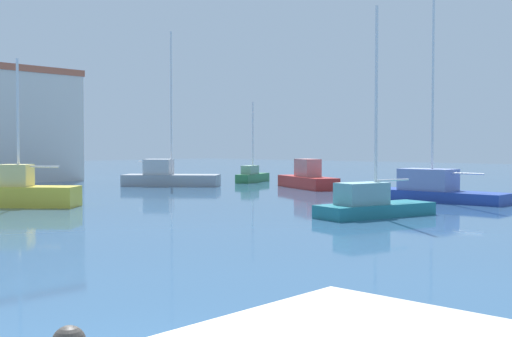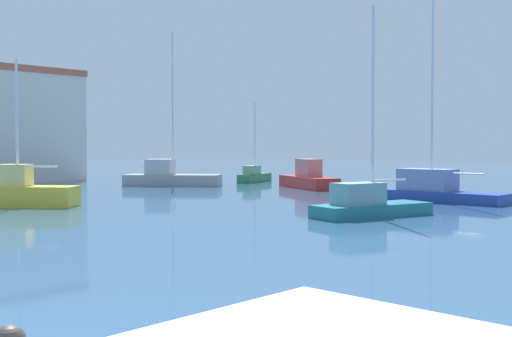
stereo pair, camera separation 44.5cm
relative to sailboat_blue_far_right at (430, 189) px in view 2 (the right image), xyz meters
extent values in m
plane|color=#2D5175|center=(-10.78, 10.32, -0.62)|extent=(160.00, 160.00, 0.00)
cube|color=#233D93|center=(0.00, -0.08, -0.36)|extent=(2.06, 7.66, 0.53)
cube|color=#6E7DB1|center=(0.00, 0.14, 0.45)|extent=(1.67, 2.68, 1.09)
cylinder|color=silver|center=(0.00, -0.08, 4.78)|extent=(0.12, 0.12, 9.74)
cylinder|color=silver|center=(-0.02, -1.45, 0.81)|extent=(0.11, 2.67, 0.08)
cube|color=#28703D|center=(6.22, 18.03, -0.30)|extent=(4.26, 2.32, 0.64)
cube|color=gray|center=(5.74, 17.87, 0.34)|extent=(1.78, 1.29, 0.65)
cylinder|color=silver|center=(6.22, 18.03, 2.78)|extent=(0.12, 0.12, 5.51)
cube|color=#B22823|center=(3.42, 10.54, -0.24)|extent=(4.21, 6.10, 0.77)
cube|color=#C4716E|center=(3.40, 10.50, 0.73)|extent=(1.85, 2.29, 1.16)
cube|color=gold|center=(-15.61, 12.36, -0.15)|extent=(4.61, 5.19, 0.93)
cube|color=#DFCD77|center=(-15.69, 12.47, 0.81)|extent=(1.64, 1.69, 1.00)
cylinder|color=silver|center=(-15.61, 12.36, 3.21)|extent=(0.12, 0.12, 5.80)
cylinder|color=silver|center=(-15.00, 11.61, 1.21)|extent=(1.24, 1.51, 0.08)
cube|color=#1E707A|center=(-8.07, -1.80, -0.37)|extent=(5.27, 2.91, 0.50)
cube|color=#6B9CA2|center=(-8.76, -1.61, 0.31)|extent=(2.17, 1.60, 0.85)
cylinder|color=silver|center=(-8.07, -1.80, 3.74)|extent=(0.12, 0.12, 7.72)
cylinder|color=silver|center=(-7.20, -2.04, 0.78)|extent=(1.71, 0.54, 0.08)
cube|color=gray|center=(-1.05, 19.01, -0.23)|extent=(5.81, 6.62, 0.79)
cube|color=#ADB0B5|center=(-1.60, 19.74, 0.70)|extent=(2.51, 2.52, 1.07)
cylinder|color=silver|center=(-1.05, 19.01, 5.12)|extent=(0.12, 0.12, 9.90)
cylinder|color=silver|center=(-1.77, 19.96, 1.07)|extent=(1.46, 1.89, 0.08)
cube|color=beige|center=(-6.40, 32.94, 3.54)|extent=(9.96, 7.03, 8.32)
cube|color=#B25B42|center=(-6.40, 32.94, 7.95)|extent=(10.16, 7.17, 0.50)
camera|label=1|loc=(-29.52, -15.10, 2.14)|focal=44.48mm
camera|label=2|loc=(-29.22, -15.43, 2.14)|focal=44.48mm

